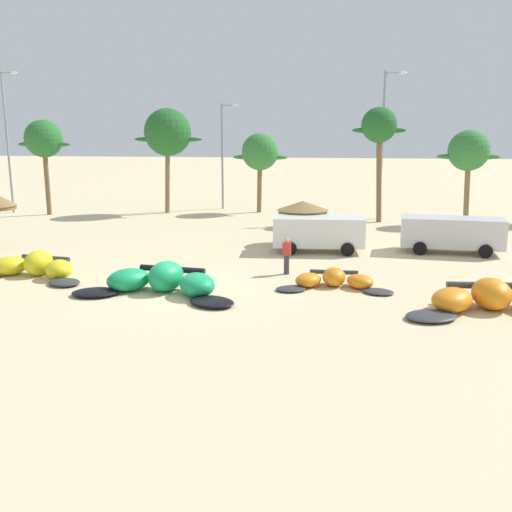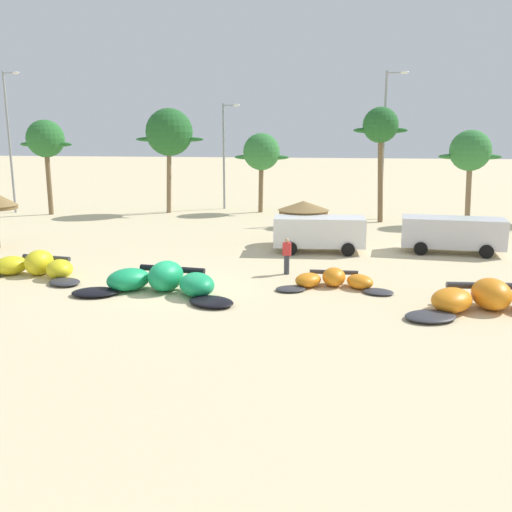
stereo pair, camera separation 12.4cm
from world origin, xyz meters
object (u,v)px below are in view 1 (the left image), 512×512
Objects in this scene: kite_right_of_center at (495,300)px; palm_center_right at (469,152)px; kite_left_of_center at (162,282)px; kite_left at (35,267)px; person_near_kites at (287,256)px; palm_left at (168,133)px; lamppost_west at (8,137)px; palm_left_of_gap at (260,153)px; parked_car_second at (316,231)px; beach_umbrella_middle at (303,207)px; lamppost_west_center at (224,151)px; lamppost_east_center at (384,139)px; palm_leftmost at (44,140)px; palm_center_left at (379,128)px; parked_van at (449,232)px; kite_center at (334,280)px.

kite_right_of_center is 20.99m from palm_center_right.
kite_left is at bearing 166.06° from kite_left_of_center.
person_near_kites is 22.02m from palm_left.
palm_left_of_gap is at bearing 10.01° from lamppost_west.
kite_right_of_center is 11.40m from parked_car_second.
palm_center_right is at bearing -5.36° from palm_left.
parked_car_second is at bearing -70.19° from palm_left_of_gap.
lamppost_west_center is (-7.66, 14.45, 2.63)m from beach_umbrella_middle.
lamppost_east_center is (-2.74, 21.78, 5.29)m from kite_right_of_center.
palm_center_left is at bearing 0.75° from palm_leftmost.
beach_umbrella_middle is at bearing -23.66° from palm_leftmost.
kite_left is 0.72× the size of palm_left.
lamppost_west_center is (-12.06, 5.28, -1.74)m from palm_center_left.
kite_right_of_center is 29.82m from palm_left.
beach_umbrella_middle is at bearing 40.13° from kite_left.
palm_center_left is at bearing -7.67° from palm_left.
beach_umbrella_middle is at bearing 172.96° from parked_van.
kite_left is at bearing -88.65° from palm_left.
palm_center_right reaches higher than palm_left_of_gap.
parked_van reaches higher than kite_left_of_center.
kite_center is at bearing -56.44° from palm_left.
lamppost_west is 16.64m from lamppost_west_center.
kite_center is 20.41m from palm_center_right.
kite_right_of_center is 30.03m from lamppost_west_center.
beach_umbrella_middle is 11.08m from palm_center_left.
palm_center_left is (-3.18, 20.23, 6.06)m from kite_right_of_center.
palm_center_right is at bearing -16.07° from lamppost_west_center.
kite_center is 1.70× the size of beach_umbrella_middle.
kite_center is at bearing 1.57° from kite_left.
kite_center is at bearing -97.62° from palm_center_left.
palm_center_left reaches higher than kite_right_of_center.
lamppost_west is at bearing -169.99° from palm_left_of_gap.
lamppost_east_center is at bearing 72.55° from parked_car_second.
palm_left is (-11.32, 11.29, 4.05)m from beach_umbrella_middle.
lamppost_east_center is at bearing 4.27° from palm_leftmost.
palm_leftmost is (-20.20, 8.85, 3.53)m from beach_umbrella_middle.
kite_left is 0.68× the size of lamppost_west_center.
lamppost_west is (-12.65, 18.57, 5.44)m from kite_left.
kite_left is at bearing -128.28° from lamppost_east_center.
lamppost_west reaches higher than lamppost_west_center.
palm_leftmost is 0.69× the size of lamppost_east_center.
kite_right_of_center is at bearing -35.63° from palm_leftmost.
kite_center is 0.60× the size of palm_left.
palm_center_right is (10.50, 16.17, 4.08)m from person_near_kites.
parked_van is at bearing -7.04° from beach_umbrella_middle.
palm_leftmost is 13.77m from lamppost_west_center.
palm_leftmost is 0.67× the size of lamppost_west.
kite_left reaches higher than kite_right_of_center.
parked_van is at bearing -104.71° from palm_center_right.
kite_left is 13.81m from parked_car_second.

